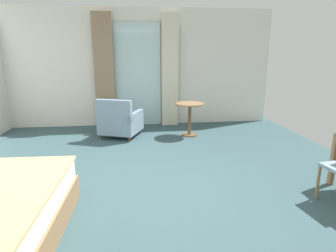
% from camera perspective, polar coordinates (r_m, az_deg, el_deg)
% --- Properties ---
extents(ground, '(6.84, 7.77, 0.10)m').
position_cam_1_polar(ground, '(3.88, -3.55, -13.18)').
color(ground, '#334C51').
extents(wall_back, '(6.44, 0.12, 2.78)m').
position_cam_1_polar(wall_back, '(7.07, -5.59, 11.50)').
color(wall_back, silver).
rests_on(wall_back, ground).
extents(balcony_glass_door, '(1.11, 0.02, 2.45)m').
position_cam_1_polar(balcony_glass_door, '(7.00, -6.12, 10.09)').
color(balcony_glass_door, silver).
rests_on(balcony_glass_door, ground).
extents(curtain_panel_left, '(0.46, 0.10, 2.65)m').
position_cam_1_polar(curtain_panel_left, '(6.92, -12.68, 10.61)').
color(curtain_panel_left, '#897056').
rests_on(curtain_panel_left, ground).
extents(curtain_panel_right, '(0.39, 0.10, 2.65)m').
position_cam_1_polar(curtain_panel_right, '(6.95, 0.40, 10.97)').
color(curtain_panel_right, beige).
rests_on(curtain_panel_right, ground).
extents(armchair_by_window, '(0.98, 1.00, 0.84)m').
position_cam_1_polar(armchair_by_window, '(6.11, -9.65, 0.84)').
color(armchair_by_window, gray).
rests_on(armchair_by_window, ground).
extents(round_cafe_table, '(0.61, 0.61, 0.71)m').
position_cam_1_polar(round_cafe_table, '(6.12, 4.38, 2.84)').
color(round_cafe_table, olive).
rests_on(round_cafe_table, ground).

